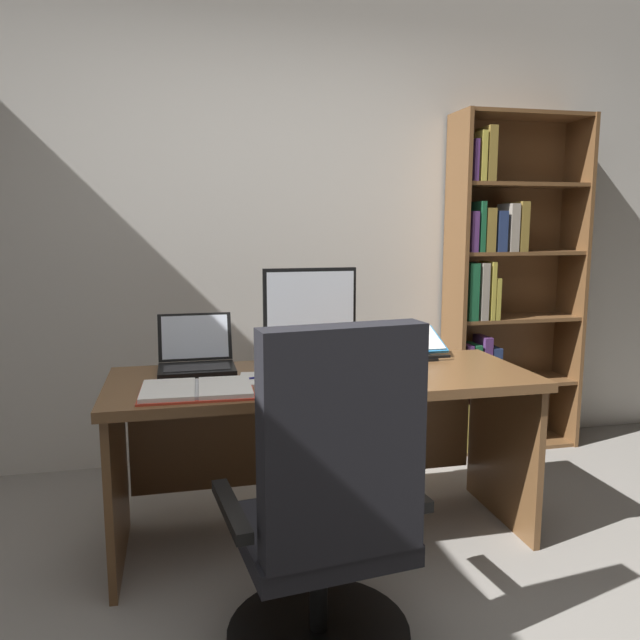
{
  "coord_description": "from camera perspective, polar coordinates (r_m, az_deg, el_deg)",
  "views": [
    {
      "loc": [
        -0.56,
        -1.53,
        1.36
      ],
      "look_at": [
        -0.0,
        0.87,
        0.97
      ],
      "focal_mm": 34.64,
      "sensor_mm": 36.0,
      "label": 1
    }
  ],
  "objects": [
    {
      "name": "pen",
      "position": [
        2.53,
        -5.29,
        -5.24
      ],
      "size": [
        0.14,
        0.04,
        0.01
      ],
      "primitive_type": "cylinder",
      "rotation": [
        0.0,
        1.57,
        0.25
      ],
      "color": "navy",
      "rests_on": "notepad"
    },
    {
      "name": "open_binder",
      "position": [
        2.38,
        -11.31,
        -6.32
      ],
      "size": [
        0.43,
        0.31,
        0.02
      ],
      "rotation": [
        0.0,
        0.0,
        -0.03
      ],
      "color": "#DB422D",
      "rests_on": "desk"
    },
    {
      "name": "notepad",
      "position": [
        2.52,
        -5.74,
        -5.46
      ],
      "size": [
        0.18,
        0.23,
        0.01
      ],
      "primitive_type": "cube",
      "rotation": [
        0.0,
        0.0,
        -0.16
      ],
      "color": "white",
      "rests_on": "desk"
    },
    {
      "name": "reading_stand_with_book",
      "position": [
        3.0,
        8.54,
        -2.05
      ],
      "size": [
        0.3,
        0.29,
        0.12
      ],
      "color": "black",
      "rests_on": "desk"
    },
    {
      "name": "office_chair",
      "position": [
        1.97,
        0.81,
        -18.3
      ],
      "size": [
        0.65,
        0.6,
        1.09
      ],
      "rotation": [
        0.0,
        0.0,
        0.12
      ],
      "color": "black",
      "rests_on": "ground"
    },
    {
      "name": "desk",
      "position": [
        2.73,
        -0.05,
        -8.73
      ],
      "size": [
        1.77,
        0.68,
        0.73
      ],
      "color": "brown",
      "rests_on": "ground"
    },
    {
      "name": "laptop",
      "position": [
        2.74,
        -11.36,
        -3.47
      ],
      "size": [
        0.32,
        0.3,
        0.23
      ],
      "color": "black",
      "rests_on": "desk"
    },
    {
      "name": "bookshelf",
      "position": [
        3.85,
        16.28,
        2.65
      ],
      "size": [
        0.8,
        0.29,
        1.99
      ],
      "color": "brown",
      "rests_on": "ground"
    },
    {
      "name": "keyboard",
      "position": [
        2.49,
        0.67,
        -5.43
      ],
      "size": [
        0.42,
        0.15,
        0.02
      ],
      "primitive_type": "cube",
      "color": "black",
      "rests_on": "desk"
    },
    {
      "name": "monitor",
      "position": [
        2.77,
        -0.91,
        0.27
      ],
      "size": [
        0.42,
        0.16,
        0.43
      ],
      "color": "black",
      "rests_on": "desk"
    },
    {
      "name": "computer_mouse",
      "position": [
        2.58,
        7.2,
        -4.85
      ],
      "size": [
        0.06,
        0.1,
        0.04
      ],
      "primitive_type": "ellipsoid",
      "color": "black",
      "rests_on": "desk"
    },
    {
      "name": "wall_back",
      "position": [
        3.6,
        -4.09,
        9.78
      ],
      "size": [
        5.07,
        0.12,
        2.84
      ],
      "primitive_type": "cube",
      "color": "beige",
      "rests_on": "ground"
    }
  ]
}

